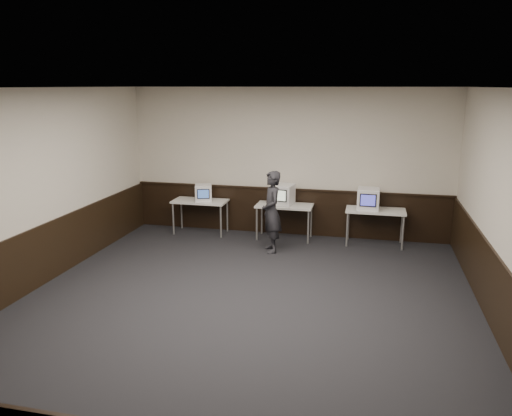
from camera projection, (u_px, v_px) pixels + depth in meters
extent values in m
plane|color=black|center=(242.00, 309.00, 7.42)|extent=(8.00, 8.00, 0.00)
plane|color=white|center=(241.00, 88.00, 6.65)|extent=(8.00, 8.00, 0.00)
plane|color=beige|center=(288.00, 163.00, 10.82)|extent=(7.00, 0.00, 7.00)
plane|color=beige|center=(87.00, 343.00, 3.25)|extent=(7.00, 0.00, 7.00)
plane|color=beige|center=(25.00, 192.00, 7.80)|extent=(0.00, 8.00, 8.00)
plane|color=beige|center=(511.00, 219.00, 6.27)|extent=(0.00, 8.00, 8.00)
cube|color=black|center=(287.00, 212.00, 11.06)|extent=(6.98, 0.04, 1.00)
cube|color=black|center=(34.00, 259.00, 8.06)|extent=(0.04, 7.98, 1.00)
cube|color=black|center=(499.00, 299.00, 6.54)|extent=(0.04, 7.98, 1.00)
cube|color=black|center=(287.00, 189.00, 10.92)|extent=(6.98, 0.06, 0.04)
cube|color=silver|center=(200.00, 201.00, 11.06)|extent=(1.20, 0.60, 0.04)
cylinder|color=#999999|center=(173.00, 219.00, 11.04)|extent=(0.04, 0.04, 0.71)
cylinder|color=#999999|center=(221.00, 222.00, 10.80)|extent=(0.04, 0.04, 0.71)
cylinder|color=#999999|center=(182.00, 213.00, 11.51)|extent=(0.04, 0.04, 0.71)
cylinder|color=#999999|center=(227.00, 216.00, 11.27)|extent=(0.04, 0.04, 0.71)
cube|color=silver|center=(284.00, 206.00, 10.65)|extent=(1.20, 0.60, 0.04)
cylinder|color=#999999|center=(257.00, 224.00, 10.62)|extent=(0.04, 0.04, 0.71)
cylinder|color=#999999|center=(308.00, 227.00, 10.38)|extent=(0.04, 0.04, 0.71)
cylinder|color=#999999|center=(262.00, 218.00, 11.09)|extent=(0.04, 0.04, 0.71)
cylinder|color=#999999|center=(311.00, 221.00, 10.85)|extent=(0.04, 0.04, 0.71)
cube|color=silver|center=(376.00, 211.00, 10.23)|extent=(1.20, 0.60, 0.04)
cylinder|color=#999999|center=(347.00, 230.00, 10.21)|extent=(0.04, 0.04, 0.71)
cylinder|color=#999999|center=(403.00, 233.00, 9.97)|extent=(0.04, 0.04, 0.71)
cylinder|color=#999999|center=(348.00, 223.00, 10.68)|extent=(0.04, 0.04, 0.71)
cylinder|color=#999999|center=(402.00, 226.00, 10.44)|extent=(0.04, 0.04, 0.71)
cube|color=white|center=(203.00, 193.00, 10.96)|extent=(0.46, 0.47, 0.36)
cube|color=black|center=(203.00, 194.00, 10.77)|extent=(0.26, 0.10, 0.22)
cube|color=#3E66B7|center=(203.00, 194.00, 10.76)|extent=(0.22, 0.07, 0.18)
cube|color=white|center=(283.00, 194.00, 10.64)|extent=(0.50, 0.52, 0.43)
cube|color=black|center=(279.00, 196.00, 10.43)|extent=(0.32, 0.07, 0.26)
cube|color=beige|center=(279.00, 196.00, 10.42)|extent=(0.28, 0.05, 0.22)
cube|color=white|center=(368.00, 199.00, 10.20)|extent=(0.45, 0.47, 0.44)
cube|color=black|center=(368.00, 200.00, 9.98)|extent=(0.33, 0.03, 0.26)
cube|color=#3E3FB9|center=(368.00, 200.00, 9.97)|extent=(0.29, 0.01, 0.22)
imported|color=black|center=(272.00, 212.00, 9.80)|extent=(0.60, 0.70, 1.62)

